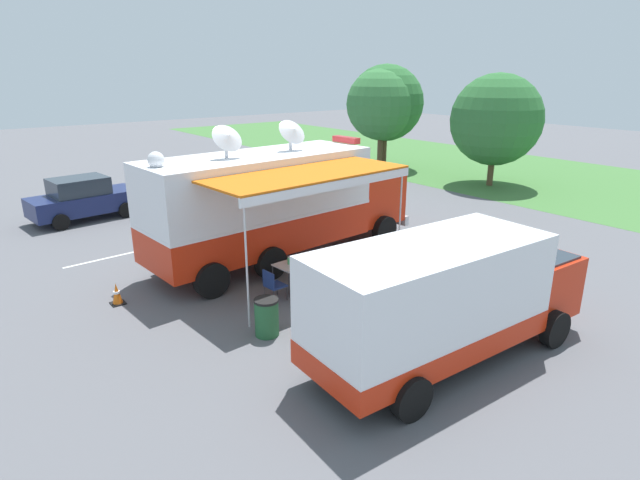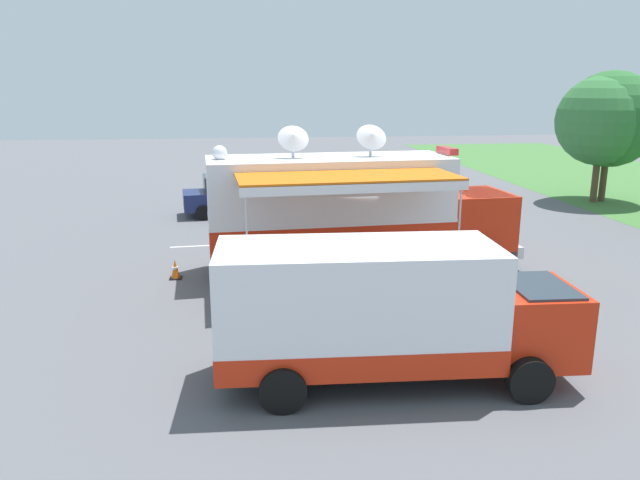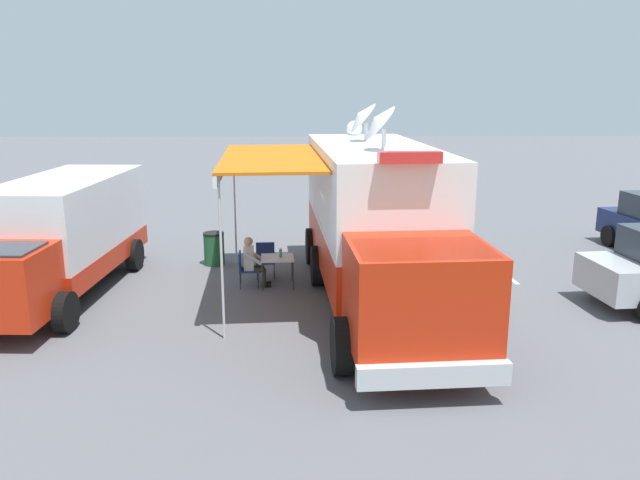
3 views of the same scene
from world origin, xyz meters
name	(u,v)px [view 2 (image 2 of 3)]	position (x,y,z in m)	size (l,w,h in m)	color
ground_plane	(329,270)	(0.00, 0.00, 0.00)	(100.00, 100.00, 0.00)	#5B5B60
lot_stripe	(238,244)	(-3.58, -2.79, 0.00)	(0.12, 4.80, 0.01)	silver
command_truck	(353,208)	(-0.02, 0.75, 1.95)	(5.35, 9.63, 4.53)	red
folding_table	(326,271)	(2.27, -0.41, 0.67)	(0.85, 0.85, 0.73)	silver
water_bottle	(324,265)	(2.19, -0.44, 0.83)	(0.07, 0.07, 0.22)	#3F9959
folding_chair_at_table	(331,286)	(3.07, -0.39, 0.51)	(0.51, 0.51, 0.87)	navy
folding_chair_beside_table	(295,282)	(2.62, -1.26, 0.51)	(0.51, 0.51, 0.87)	navy
seated_responder	(329,279)	(2.88, -0.40, 0.65)	(0.68, 0.58, 1.25)	silver
trash_bin	(255,306)	(4.12, -2.38, 0.46)	(0.57, 0.57, 0.91)	#235B33
traffic_cone	(175,269)	(0.26, -4.62, 0.28)	(0.36, 0.36, 0.58)	black
support_truck	(385,313)	(7.32, 0.02, 1.39)	(2.60, 6.90, 2.70)	white
car_behind_truck	(335,201)	(-6.81, 1.23, 0.88)	(4.35, 2.31, 1.76)	#B2B5BA
car_far_corner	(231,195)	(-8.87, -3.09, 0.88)	(2.36, 4.37, 1.76)	navy
tree_far_left	(610,119)	(-9.83, 15.05, 3.98)	(4.59, 4.59, 6.28)	brown
tree_left_of_centre	(602,121)	(-9.64, 14.50, 3.93)	(4.25, 4.25, 6.06)	brown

